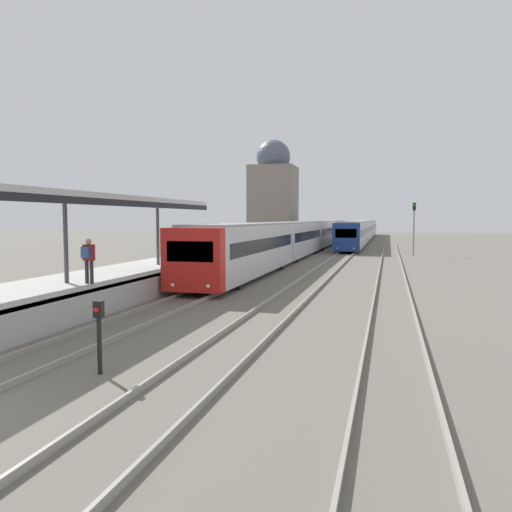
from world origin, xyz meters
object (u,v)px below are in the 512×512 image
train_near (308,235)px  signal_post_near (99,328)px  signal_mast_far (414,222)px  person_on_platform (88,257)px  train_far (363,229)px

train_near → signal_post_near: (1.94, -40.44, -0.70)m
signal_mast_far → signal_post_near: bearing=-102.0°
person_on_platform → train_near: size_ratio=0.03×
train_near → train_far: 27.61m
signal_mast_far → train_far: bearing=101.5°
signal_post_near → signal_mast_far: 39.12m
train_far → signal_mast_far: size_ratio=12.69×
person_on_platform → signal_post_near: bearing=-55.2°
train_near → train_far: train_near is taller
train_near → signal_post_near: size_ratio=38.76×
train_far → signal_mast_far: (6.03, -29.54, 1.33)m
person_on_platform → train_near: 33.67m
person_on_platform → signal_post_near: size_ratio=1.05×
train_far → signal_mast_far: bearing=-78.5°
train_near → signal_mast_far: bearing=-12.5°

